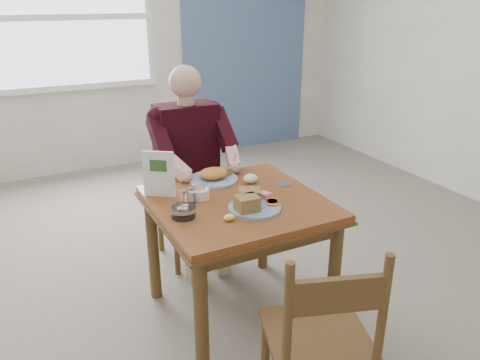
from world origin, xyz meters
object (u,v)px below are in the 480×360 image
diner (191,153)px  far_plate (214,176)px  chair_near (321,342)px  chair_far (188,194)px  near_plate (252,203)px  table (238,218)px

diner → far_plate: size_ratio=4.41×
chair_near → far_plate: 1.25m
chair_near → far_plate: size_ratio=3.02×
chair_far → near_plate: (0.01, -0.94, 0.31)m
table → chair_near: size_ratio=0.97×
chair_near → diner: diner is taller
near_plate → diner: bearing=90.9°
near_plate → table: bearing=95.6°
chair_far → diner: (0.00, -0.09, 0.33)m
diner → chair_far: bearing=90.0°
chair_far → far_plate: 0.56m
table → chair_near: 0.90m
chair_far → near_plate: size_ratio=2.96×
table → near_plate: 0.20m
chair_far → table: bearing=-90.0°
near_plate → chair_far: bearing=90.8°
diner → near_plate: bearing=-89.1°
chair_near → near_plate: 0.81m
chair_far → far_plate: size_ratio=3.02×
chair_near → diner: 1.63m
chair_far → chair_near: same height
table → far_plate: 0.35m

